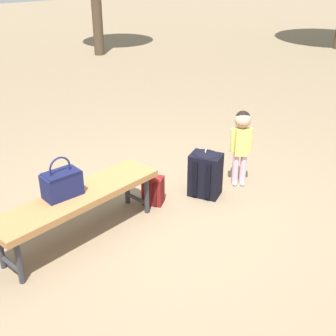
{
  "coord_description": "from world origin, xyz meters",
  "views": [
    {
      "loc": [
        -2.28,
        -3.01,
        2.35
      ],
      "look_at": [
        0.08,
        0.05,
        0.45
      ],
      "focal_mm": 47.64,
      "sensor_mm": 36.0,
      "label": 1
    }
  ],
  "objects_px": {
    "handbag": "(62,183)",
    "child_standing": "(242,137)",
    "park_bench": "(79,200)",
    "backpack_small": "(153,188)",
    "backpack_large": "(206,172)"
  },
  "relations": [
    {
      "from": "backpack_small",
      "to": "handbag",
      "type": "bearing_deg",
      "value": -177.03
    },
    {
      "from": "handbag",
      "to": "backpack_large",
      "type": "xyz_separation_m",
      "value": [
        1.53,
        -0.14,
        -0.31
      ]
    },
    {
      "from": "handbag",
      "to": "child_standing",
      "type": "distance_m",
      "value": 1.98
    },
    {
      "from": "park_bench",
      "to": "backpack_small",
      "type": "height_order",
      "value": "park_bench"
    },
    {
      "from": "park_bench",
      "to": "handbag",
      "type": "bearing_deg",
      "value": 158.06
    },
    {
      "from": "handbag",
      "to": "backpack_large",
      "type": "relative_size",
      "value": 0.69
    },
    {
      "from": "backpack_large",
      "to": "backpack_small",
      "type": "distance_m",
      "value": 0.58
    },
    {
      "from": "handbag",
      "to": "backpack_small",
      "type": "relative_size",
      "value": 1.08
    },
    {
      "from": "handbag",
      "to": "child_standing",
      "type": "xyz_separation_m",
      "value": [
        1.97,
        -0.19,
        -0.01
      ]
    },
    {
      "from": "handbag",
      "to": "backpack_large",
      "type": "height_order",
      "value": "handbag"
    },
    {
      "from": "handbag",
      "to": "park_bench",
      "type": "bearing_deg",
      "value": -21.94
    },
    {
      "from": "park_bench",
      "to": "backpack_large",
      "type": "relative_size",
      "value": 3.08
    },
    {
      "from": "handbag",
      "to": "backpack_small",
      "type": "bearing_deg",
      "value": 2.97
    },
    {
      "from": "park_bench",
      "to": "child_standing",
      "type": "distance_m",
      "value": 1.87
    },
    {
      "from": "handbag",
      "to": "child_standing",
      "type": "relative_size",
      "value": 0.43
    }
  ]
}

